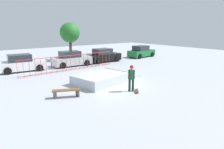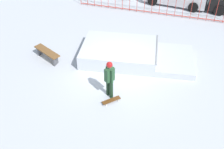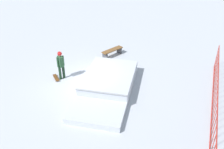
# 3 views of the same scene
# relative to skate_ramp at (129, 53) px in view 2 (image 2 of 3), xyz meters

# --- Properties ---
(ground_plane) EXTENTS (60.00, 60.00, 0.00)m
(ground_plane) POSITION_rel_skate_ramp_xyz_m (-0.11, -1.41, -0.32)
(ground_plane) COLOR #B2B7C1
(skate_ramp) EXTENTS (5.79, 3.57, 0.74)m
(skate_ramp) POSITION_rel_skate_ramp_xyz_m (0.00, 0.00, 0.00)
(skate_ramp) COLOR silver
(skate_ramp) RESTS_ON ground
(skater) EXTENTS (0.39, 0.44, 1.73)m
(skater) POSITION_rel_skate_ramp_xyz_m (0.03, -2.86, 0.69)
(skater) COLOR black
(skater) RESTS_ON ground
(skateboard) EXTENTS (0.68, 0.73, 0.09)m
(skateboard) POSITION_rel_skate_ramp_xyz_m (0.22, -3.18, -0.24)
(skateboard) COLOR #593314
(skateboard) RESTS_ON ground
(perimeter_fence) EXTENTS (9.66, 0.51, 1.50)m
(perimeter_fence) POSITION_rel_skate_ramp_xyz_m (-0.11, 5.35, 0.45)
(perimeter_fence) COLOR #B22D23
(perimeter_fence) RESTS_ON ground
(park_bench) EXTENTS (1.62, 1.02, 0.48)m
(park_bench) POSITION_rel_skate_ramp_xyz_m (-3.77, -1.35, 0.04)
(park_bench) COLOR brown
(park_bench) RESTS_ON ground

